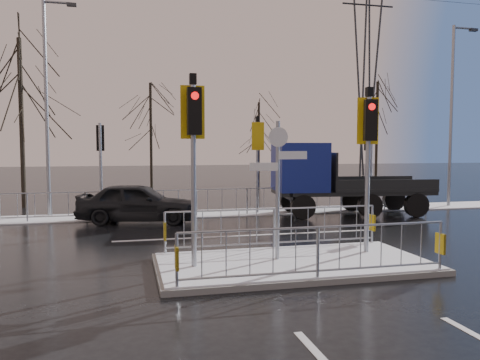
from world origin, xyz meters
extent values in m
plane|color=black|center=(0.00, 0.00, 0.00)|extent=(120.00, 120.00, 0.00)
cube|color=white|center=(0.00, 8.60, 0.02)|extent=(30.00, 2.00, 0.04)
cube|color=silver|center=(0.00, 3.80, 0.00)|extent=(8.00, 0.15, 0.01)
cube|color=slate|center=(0.00, 0.00, 0.06)|extent=(6.00, 3.00, 0.12)
cube|color=white|center=(0.00, 0.00, 0.14)|extent=(5.85, 2.85, 0.03)
cube|color=gold|center=(-2.70, -1.38, 0.67)|extent=(0.05, 0.28, 0.42)
cube|color=gold|center=(2.70, -1.38, 0.67)|extent=(0.05, 0.28, 0.42)
cube|color=gold|center=(-2.70, 1.38, 0.67)|extent=(0.05, 0.28, 0.42)
cube|color=gold|center=(2.70, 1.38, 0.67)|extent=(0.05, 0.28, 0.42)
cylinder|color=gray|center=(-2.20, 0.00, 2.02)|extent=(0.11, 0.11, 3.80)
cube|color=black|center=(-2.20, -0.18, 3.37)|extent=(0.28, 0.22, 0.95)
cylinder|color=red|center=(-2.20, -0.29, 3.67)|extent=(0.16, 0.04, 0.16)
cube|color=#E3B50D|center=(-2.20, 0.07, 3.37)|extent=(0.50, 0.03, 1.10)
cube|color=black|center=(-2.20, 0.00, 4.04)|extent=(0.14, 0.14, 0.22)
cylinder|color=gray|center=(2.00, 0.40, 1.97)|extent=(0.11, 0.11, 3.70)
cube|color=black|center=(1.95, 0.23, 3.27)|extent=(0.33, 0.28, 0.95)
cylinder|color=red|center=(1.93, 0.12, 3.57)|extent=(0.16, 0.08, 0.16)
cube|color=#E3B50D|center=(2.02, 0.47, 3.27)|extent=(0.49, 0.16, 1.10)
cube|color=black|center=(2.00, 0.40, 3.94)|extent=(0.14, 0.14, 0.22)
cylinder|color=gray|center=(-0.30, 0.20, 1.67)|extent=(0.09, 0.09, 3.10)
cube|color=silver|center=(0.05, 0.20, 2.47)|extent=(0.70, 0.14, 0.18)
cube|color=silver|center=(-0.62, 0.20, 2.22)|extent=(0.62, 0.15, 0.18)
cylinder|color=silver|center=(-0.30, 0.17, 2.87)|extent=(0.44, 0.03, 0.44)
cylinder|color=gray|center=(-4.50, 8.30, 1.79)|extent=(0.11, 0.11, 3.50)
cube|color=black|center=(-4.50, 8.48, 2.99)|extent=(0.28, 0.22, 0.95)
cylinder|color=red|center=(-4.50, 8.59, 3.29)|extent=(0.16, 0.04, 0.16)
cylinder|color=gray|center=(1.50, 8.30, 1.84)|extent=(0.11, 0.11, 3.60)
cube|color=black|center=(1.50, 8.48, 3.09)|extent=(0.28, 0.22, 0.95)
cylinder|color=red|center=(1.50, 8.59, 3.39)|extent=(0.16, 0.04, 0.16)
cube|color=#E3B50D|center=(1.50, 8.23, 3.09)|extent=(0.50, 0.03, 1.10)
cube|color=black|center=(1.50, 8.30, 3.76)|extent=(0.14, 0.14, 0.22)
cylinder|color=gray|center=(6.50, 8.30, 1.79)|extent=(0.11, 0.11, 3.50)
cube|color=black|center=(6.45, 8.47, 2.99)|extent=(0.33, 0.28, 0.95)
cylinder|color=red|center=(6.43, 8.58, 3.29)|extent=(0.16, 0.08, 0.16)
cube|color=black|center=(6.50, 8.30, 3.66)|extent=(0.14, 0.14, 0.22)
imported|color=black|center=(-3.21, 7.08, 0.71)|extent=(4.40, 2.53, 1.41)
cylinder|color=black|center=(2.73, 6.45, 0.46)|extent=(0.94, 0.38, 0.92)
cylinder|color=black|center=(2.96, 8.36, 0.46)|extent=(0.94, 0.38, 0.92)
cylinder|color=black|center=(5.29, 6.14, 0.46)|extent=(0.94, 0.38, 0.92)
cylinder|color=black|center=(5.51, 8.06, 0.46)|extent=(0.94, 0.38, 0.92)
cylinder|color=black|center=(7.11, 5.93, 0.46)|extent=(0.94, 0.38, 0.92)
cylinder|color=black|center=(7.34, 7.84, 0.46)|extent=(0.94, 0.38, 0.92)
cube|color=black|center=(5.04, 7.15, 0.90)|extent=(6.27, 2.81, 0.15)
cube|color=navy|center=(2.94, 7.39, 1.89)|extent=(2.08, 2.41, 1.84)
cube|color=black|center=(3.82, 7.29, 2.26)|extent=(0.25, 1.83, 1.01)
cube|color=#2D3033|center=(2.39, 7.46, 0.87)|extent=(0.36, 2.11, 0.32)
cube|color=black|center=(6.04, 7.03, 1.03)|extent=(4.27, 2.67, 0.11)
cube|color=black|center=(4.08, 7.26, 1.76)|extent=(0.33, 2.20, 1.38)
cylinder|color=black|center=(-8.00, 12.50, 3.68)|extent=(0.20, 0.20, 7.36)
cylinder|color=black|center=(-2.00, 22.00, 3.45)|extent=(0.19, 0.19, 6.90)
cylinder|color=black|center=(6.00, 24.00, 2.99)|extent=(0.16, 0.16, 5.98)
cylinder|color=black|center=(14.00, 21.00, 3.68)|extent=(0.20, 0.20, 7.36)
cylinder|color=gray|center=(10.50, 8.50, 4.00)|extent=(0.14, 0.14, 8.00)
cylinder|color=gray|center=(11.00, 8.50, 7.90)|extent=(1.00, 0.10, 0.10)
cube|color=#2D3033|center=(11.50, 8.50, 7.85)|extent=(0.35, 0.18, 0.12)
cylinder|color=gray|center=(-6.50, 9.50, 4.10)|extent=(0.14, 0.14, 8.20)
cylinder|color=gray|center=(-6.00, 9.50, 8.10)|extent=(1.00, 0.10, 0.10)
cube|color=#2D3033|center=(-5.50, 9.50, 8.05)|extent=(0.35, 0.18, 0.12)
cylinder|color=#2D3033|center=(18.60, 30.60, 10.00)|extent=(1.18, 1.18, 19.97)
cylinder|color=#2D3033|center=(17.40, 30.60, 10.00)|extent=(1.18, 1.18, 19.97)
cylinder|color=#2D3033|center=(18.60, 29.40, 10.00)|extent=(1.18, 1.18, 19.97)
cylinder|color=#2D3033|center=(17.40, 29.40, 10.00)|extent=(1.18, 1.18, 19.97)
cylinder|color=#2D3033|center=(18.00, 30.00, 15.60)|extent=(5.00, 0.16, 0.16)
camera|label=1|loc=(-3.52, -9.64, 2.64)|focal=35.00mm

